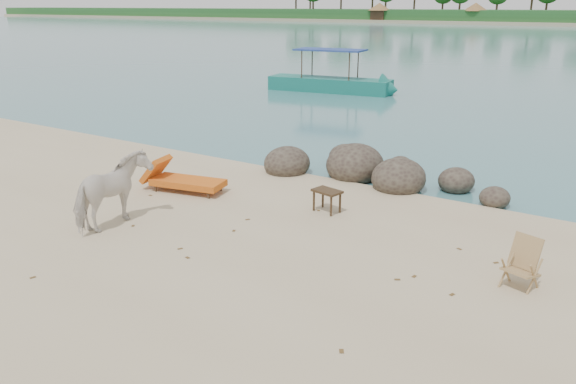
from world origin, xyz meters
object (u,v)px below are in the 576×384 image
at_px(boat_near, 330,56).
at_px(side_table, 327,202).
at_px(boulders, 363,170).
at_px(deck_chair, 521,266).
at_px(lounge_chair, 188,179).
at_px(cow, 113,193).

bearing_deg(boat_near, side_table, -69.16).
bearing_deg(boulders, side_table, -80.19).
distance_m(side_table, deck_chair, 4.49).
bearing_deg(lounge_chair, boat_near, 95.73).
bearing_deg(cow, deck_chair, -173.96).
xyz_separation_m(deck_chair, boat_near, (-13.13, 17.52, 1.37)).
xyz_separation_m(side_table, deck_chair, (4.28, -1.36, 0.16)).
relative_size(cow, side_table, 2.83).
bearing_deg(boat_near, lounge_chair, -80.21).
relative_size(boulders, lounge_chair, 2.86).
height_order(boulders, boat_near, boat_near).
relative_size(boulders, side_table, 10.35).
bearing_deg(deck_chair, cow, -149.93).
distance_m(cow, boat_near, 20.06).
height_order(cow, side_table, cow).
relative_size(cow, boat_near, 0.24).
bearing_deg(boat_near, deck_chair, -61.03).
height_order(boulders, cow, cow).
bearing_deg(cow, lounge_chair, -90.19).
bearing_deg(boulders, cow, -115.20).
distance_m(deck_chair, boat_near, 21.94).
bearing_deg(boulders, lounge_chair, -132.03).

